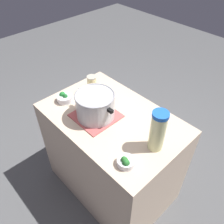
{
  "coord_description": "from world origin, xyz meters",
  "views": [
    {
      "loc": [
        -0.9,
        0.86,
        2.05
      ],
      "look_at": [
        0.0,
        0.0,
        0.94
      ],
      "focal_mm": 37.23,
      "sensor_mm": 36.0,
      "label": 1
    }
  ],
  "objects": [
    {
      "name": "ground_plane",
      "position": [
        0.0,
        0.0,
        0.0
      ],
      "size": [
        8.0,
        8.0,
        0.0
      ],
      "primitive_type": "plane",
      "color": "#545455"
    },
    {
      "name": "counter_slab",
      "position": [
        0.0,
        0.0,
        0.44
      ],
      "size": [
        1.06,
        0.7,
        0.89
      ],
      "primitive_type": "cube",
      "color": "beige",
      "rests_on": "ground_plane"
    },
    {
      "name": "lemonade_pitcher",
      "position": [
        -0.39,
        -0.01,
        1.04
      ],
      "size": [
        0.1,
        0.1,
        0.29
      ],
      "color": "beige",
      "rests_on": "counter_slab"
    },
    {
      "name": "broccoli_bowl_front",
      "position": [
        -0.36,
        0.23,
        0.92
      ],
      "size": [
        0.11,
        0.11,
        0.07
      ],
      "color": "silver",
      "rests_on": "counter_slab"
    },
    {
      "name": "cooking_pot",
      "position": [
        0.09,
        0.08,
        1.0
      ],
      "size": [
        0.35,
        0.28,
        0.19
      ],
      "color": "#B7B7BC",
      "rests_on": "dish_cloth"
    },
    {
      "name": "dish_cloth",
      "position": [
        0.09,
        0.08,
        0.89
      ],
      "size": [
        0.3,
        0.3,
        0.01
      ],
      "primitive_type": "cube",
      "color": "#BC5451",
      "rests_on": "counter_slab"
    },
    {
      "name": "mason_jar",
      "position": [
        0.38,
        -0.13,
        0.95
      ],
      "size": [
        0.08,
        0.08,
        0.11
      ],
      "color": "beige",
      "rests_on": "counter_slab"
    },
    {
      "name": "broccoli_bowl_center",
      "position": [
        0.4,
        0.14,
        0.92
      ],
      "size": [
        0.12,
        0.12,
        0.07
      ],
      "color": "silver",
      "rests_on": "counter_slab"
    }
  ]
}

